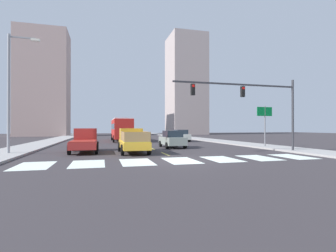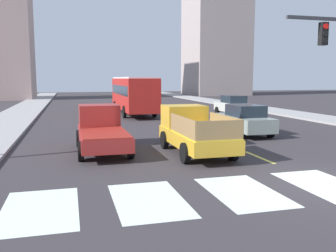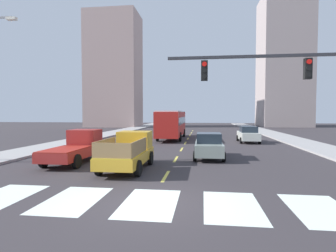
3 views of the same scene
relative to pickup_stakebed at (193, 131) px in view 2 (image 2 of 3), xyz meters
name	(u,v)px [view 2 (image 2 of 3)]	position (x,y,z in m)	size (l,w,h in m)	color
ground_plane	(325,185)	(2.28, -5.74, -0.94)	(160.00, 160.00, 0.00)	#342F33
sidewalk_right	(302,115)	(14.08, 12.26, -0.86)	(3.48, 110.00, 0.15)	#9C9997
sidewalk_left	(5,124)	(-9.52, 12.26, -0.86)	(3.48, 110.00, 0.15)	#9C9997
crosswalk_stripe_0	(40,209)	(-5.92, -5.74, -0.93)	(1.84, 3.18, 0.01)	silver
crosswalk_stripe_1	(149,200)	(-3.19, -5.74, -0.93)	(1.84, 3.18, 0.01)	silver
crosswalk_stripe_2	(243,192)	(-0.45, -5.74, -0.93)	(1.84, 3.18, 0.01)	silver
crosswalk_stripe_3	(325,184)	(2.28, -5.74, -0.93)	(1.84, 3.18, 0.01)	silver
lane_dash_0	(259,157)	(2.28, -1.74, -0.93)	(0.16, 2.40, 0.01)	#D5C54F
lane_dash_1	(213,138)	(2.28, 3.26, -0.93)	(0.16, 2.40, 0.01)	#D5C54F
lane_dash_2	(185,126)	(2.28, 8.26, -0.93)	(0.16, 2.40, 0.01)	#D5C54F
lane_dash_3	(166,119)	(2.28, 13.26, -0.93)	(0.16, 2.40, 0.01)	#D5C54F
lane_dash_4	(152,113)	(2.28, 18.26, -0.93)	(0.16, 2.40, 0.01)	#D5C54F
lane_dash_5	(142,109)	(2.28, 23.26, -0.93)	(0.16, 2.40, 0.01)	#D5C54F
lane_dash_6	(134,105)	(2.28, 28.26, -0.93)	(0.16, 2.40, 0.01)	#D5C54F
lane_dash_7	(128,103)	(2.28, 33.26, -0.93)	(0.16, 2.40, 0.01)	#D5C54F
pickup_stakebed	(193,131)	(0.00, 0.00, 0.00)	(2.18, 5.20, 1.96)	gold
pickup_dark	(101,130)	(-3.79, 1.50, -0.02)	(2.18, 5.20, 1.96)	maroon
city_bus	(133,92)	(0.39, 17.61, 1.02)	(2.72, 10.80, 3.32)	red
sedan_near_right	(244,120)	(4.46, 3.94, -0.08)	(2.02, 4.40, 1.72)	gray
sedan_mid	(233,105)	(8.78, 14.70, -0.08)	(2.02, 4.40, 1.72)	silver
block_mid_left	(216,16)	(22.78, 53.07, 14.22)	(10.56, 11.41, 30.31)	#A1908D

